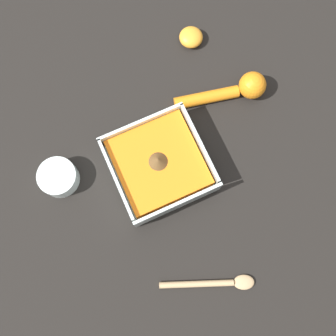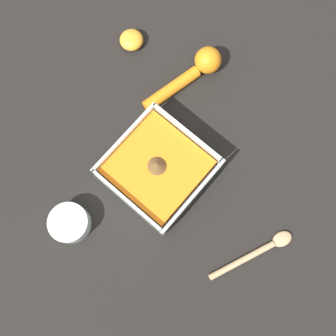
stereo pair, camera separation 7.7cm
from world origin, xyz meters
The scene contains 6 objects.
ground_plane centered at (0.00, 0.00, 0.00)m, with size 4.00×4.00×0.00m, color black.
square_dish centered at (-0.01, 0.00, 0.02)m, with size 0.18×0.18×0.06m.
spice_bowl centered at (0.18, -0.06, 0.02)m, with size 0.08×0.08×0.04m.
lemon_squeezer centered at (-0.22, -0.08, 0.02)m, with size 0.19×0.08×0.06m.
lemon_half centered at (-0.19, -0.23, 0.01)m, with size 0.05×0.05×0.03m.
wooden_spoon centered at (-0.01, 0.25, 0.01)m, with size 0.18×0.09×0.01m.
Camera 1 is at (0.05, 0.18, 0.78)m, focal length 42.00 mm.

